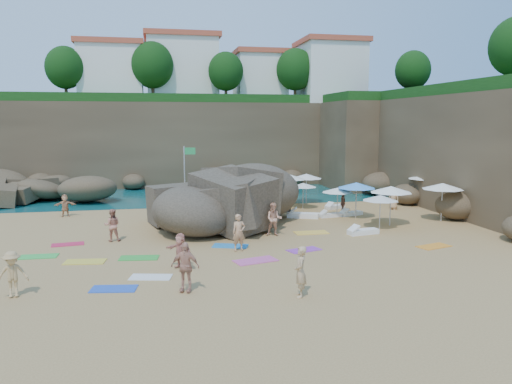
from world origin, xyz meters
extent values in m
plane|color=tan|center=(0.00, 0.00, 0.00)|extent=(120.00, 120.00, 0.00)
plane|color=#0C4751|center=(0.00, 30.00, 0.00)|extent=(120.00, 120.00, 0.00)
cube|color=brown|center=(2.00, 25.00, 4.00)|extent=(44.00, 8.00, 8.00)
cube|color=brown|center=(19.00, 8.00, 4.00)|extent=(8.00, 30.00, 8.00)
cube|color=brown|center=(17.00, 20.00, 4.00)|extent=(10.00, 12.00, 8.00)
cube|color=white|center=(-8.00, 26.00, 10.75)|extent=(6.00, 5.00, 5.50)
cube|color=#B2472D|center=(-8.00, 26.00, 13.75)|extent=(6.48, 5.40, 0.50)
cube|color=white|center=(-1.00, 27.00, 11.25)|extent=(7.00, 6.00, 6.50)
cube|color=#B2472D|center=(-1.00, 27.00, 14.75)|extent=(7.56, 6.48, 0.50)
cube|color=white|center=(7.00, 26.00, 10.50)|extent=(5.00, 5.00, 5.00)
cube|color=#B2472D|center=(7.00, 26.00, 13.25)|extent=(5.40, 5.40, 0.50)
cube|color=white|center=(14.00, 24.00, 11.00)|extent=(6.00, 6.00, 6.00)
cube|color=#B2472D|center=(14.00, 24.00, 14.25)|extent=(6.48, 6.48, 0.50)
sphere|color=#11380F|center=(-12.00, 24.00, 11.20)|extent=(3.60, 3.60, 3.60)
sphere|color=#11380F|center=(-4.00, 24.00, 11.60)|extent=(4.05, 4.05, 4.05)
sphere|color=#11380F|center=(3.00, 23.00, 11.04)|extent=(3.42, 3.42, 3.42)
sphere|color=#11380F|center=(10.00, 23.00, 11.36)|extent=(3.78, 3.78, 3.78)
sphere|color=#11380F|center=(19.00, 16.00, 10.80)|extent=(3.15, 3.15, 3.15)
cylinder|color=white|center=(-18.00, 30.00, 3.00)|extent=(0.10, 0.10, 6.00)
cylinder|color=white|center=(-16.50, 30.00, 3.00)|extent=(0.10, 0.10, 6.00)
cylinder|color=white|center=(-15.00, 30.00, 3.00)|extent=(0.10, 0.10, 6.00)
cylinder|color=silver|center=(-1.86, 10.52, 2.22)|extent=(0.09, 0.09, 4.44)
cube|color=#25954C|center=(-1.42, 10.52, 4.08)|extent=(0.78, 0.11, 0.50)
cylinder|color=silver|center=(4.32, 9.13, 1.18)|extent=(0.07, 0.07, 2.35)
cone|color=silver|center=(4.32, 9.13, 2.30)|extent=(2.64, 2.64, 0.40)
cylinder|color=silver|center=(6.39, 7.77, 0.88)|extent=(0.05, 0.05, 1.76)
cone|color=silver|center=(6.39, 7.77, 1.71)|extent=(1.97, 1.97, 0.30)
cylinder|color=silver|center=(7.37, 10.15, 1.06)|extent=(0.06, 0.06, 2.13)
cone|color=silver|center=(7.37, 10.15, 2.07)|extent=(2.39, 2.39, 0.36)
cylinder|color=silver|center=(5.59, 8.82, 1.14)|extent=(0.07, 0.07, 2.27)
cone|color=white|center=(5.59, 8.82, 2.22)|extent=(2.55, 2.55, 0.39)
cylinder|color=silver|center=(15.67, 7.30, 1.12)|extent=(0.07, 0.07, 2.24)
cone|color=white|center=(15.67, 7.30, 2.19)|extent=(2.52, 2.52, 0.38)
cylinder|color=silver|center=(1.17, 7.40, 1.14)|extent=(0.07, 0.07, 2.28)
cone|color=white|center=(1.17, 7.40, 2.22)|extent=(2.55, 2.55, 0.39)
cylinder|color=silver|center=(9.89, 1.16, 1.12)|extent=(0.07, 0.07, 2.25)
cone|color=white|center=(9.89, 1.16, 2.19)|extent=(2.52, 2.52, 0.38)
cylinder|color=silver|center=(13.65, 1.73, 1.14)|extent=(0.07, 0.07, 2.27)
cone|color=white|center=(13.65, 1.73, 2.22)|extent=(2.55, 2.55, 0.39)
cylinder|color=silver|center=(7.66, 4.21, 0.92)|extent=(0.05, 0.05, 1.85)
cone|color=white|center=(7.66, 4.21, 1.80)|extent=(2.07, 2.07, 0.32)
cylinder|color=silver|center=(8.74, 3.69, 1.10)|extent=(0.06, 0.06, 2.20)
cone|color=#479BF2|center=(8.74, 3.69, 2.15)|extent=(2.47, 2.47, 0.38)
cylinder|color=silver|center=(8.82, 0.33, 0.94)|extent=(0.06, 0.06, 1.89)
cone|color=silver|center=(8.82, 0.33, 1.84)|extent=(2.12, 2.12, 0.32)
cube|color=silver|center=(-0.94, 5.81, 0.12)|extent=(1.66, 1.16, 0.25)
cube|color=white|center=(5.42, 4.48, 0.16)|extent=(2.14, 1.41, 0.32)
cube|color=white|center=(8.67, 7.34, 0.13)|extent=(1.69, 1.23, 0.25)
cube|color=white|center=(8.82, 4.63, 0.13)|extent=(1.71, 1.00, 0.25)
cube|color=white|center=(7.26, 4.36, 0.12)|extent=(1.60, 0.74, 0.24)
cube|color=white|center=(7.34, -0.78, 0.14)|extent=(1.85, 0.90, 0.28)
cube|color=blue|center=(-5.56, -7.55, 0.01)|extent=(1.80, 1.10, 0.03)
cube|color=green|center=(-4.77, -3.36, 0.02)|extent=(1.87, 1.11, 0.03)
cube|color=gold|center=(-7.12, -3.54, 0.02)|extent=(1.87, 1.10, 0.03)
cube|color=silver|center=(-4.21, -6.38, 0.01)|extent=(1.80, 1.18, 0.03)
cube|color=purple|center=(3.10, -3.48, 0.01)|extent=(1.82, 1.30, 0.03)
cube|color=#C42246|center=(-8.41, -0.03, 0.01)|extent=(1.67, 0.99, 0.03)
cube|color=#2683CD|center=(-0.32, -1.99, 0.02)|extent=(1.95, 1.39, 0.03)
cube|color=#D15197|center=(0.40, -4.87, 0.02)|extent=(2.12, 1.44, 0.03)
cube|color=orange|center=(9.71, -4.07, 0.02)|extent=(1.91, 1.33, 0.03)
cube|color=green|center=(-9.36, -2.21, 0.01)|extent=(1.72, 0.88, 0.03)
cube|color=yellow|center=(4.60, 0.11, 0.02)|extent=(1.89, 0.95, 0.03)
imported|color=tan|center=(-6.22, 0.29, 0.86)|extent=(0.84, 0.65, 1.71)
imported|color=tan|center=(-0.25, 10.34, 0.84)|extent=(1.13, 1.02, 1.68)
imported|color=#97624B|center=(8.43, 5.16, 0.75)|extent=(0.65, 0.95, 1.50)
imported|color=tan|center=(12.65, 6.23, 0.78)|extent=(0.83, 0.84, 1.57)
imported|color=tan|center=(-9.86, 8.01, 0.74)|extent=(1.41, 0.61, 1.47)
imported|color=tan|center=(1.08, -9.69, 0.92)|extent=(0.59, 0.76, 1.84)
imported|color=tan|center=(-8.99, -7.76, 0.22)|extent=(1.38, 1.83, 0.44)
imported|color=tan|center=(-2.93, -8.38, 0.22)|extent=(1.66, 2.10, 0.45)
imported|color=tan|center=(-2.97, -5.40, 0.20)|extent=(2.07, 2.06, 0.40)
imported|color=tan|center=(-0.04, -2.99, 0.21)|extent=(0.87, 1.84, 0.42)
imported|color=#E1A280|center=(2.36, -0.21, 0.34)|extent=(1.34, 1.98, 0.68)
camera|label=1|loc=(-3.85, -26.25, 6.25)|focal=35.00mm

